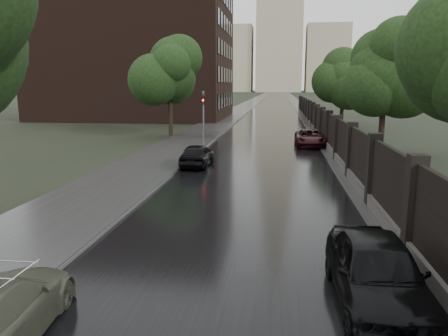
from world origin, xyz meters
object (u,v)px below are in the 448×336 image
traffic_light (203,114)px  tree_right_b (385,76)px  tree_right_c (343,80)px  car_right_near (377,272)px  car_right_far (310,138)px  hatchback_left (197,155)px  tree_left_far (170,75)px

traffic_light → tree_right_b: bearing=-14.2°
tree_right_c → car_right_near: bearing=-96.6°
traffic_light → car_right_far: (7.70, 1.02, -1.77)m
tree_right_b → car_right_near: size_ratio=1.66×
tree_right_b → car_right_near: tree_right_b is taller
hatchback_left → car_right_far: bearing=-126.6°
tree_right_b → car_right_far: (-4.10, 4.02, -4.32)m
tree_right_c → traffic_light: 19.26m
tree_right_b → hatchback_left: bearing=-155.7°
tree_right_c → hatchback_left: (-10.81, -22.88, -4.32)m
tree_left_far → hatchback_left: size_ratio=2.00×
tree_right_c → hatchback_left: size_ratio=1.90×
tree_right_c → car_right_near: tree_right_c is taller
tree_left_far → car_right_far: bearing=-19.3°
tree_right_b → tree_right_c: (0.00, 18.00, 0.00)m
tree_right_b → tree_right_c: bearing=90.0°
hatchback_left → car_right_near: bearing=114.0°
tree_right_c → car_right_far: size_ratio=1.56×
tree_left_far → hatchback_left: (4.69, -12.88, -4.61)m
tree_left_far → tree_right_b: (15.50, -8.00, -0.29)m
hatchback_left → car_right_near: car_right_near is taller
tree_right_c → car_right_near: size_ratio=1.66×
traffic_light → tree_right_c: bearing=51.8°
hatchback_left → car_right_near: size_ratio=0.87×
tree_right_c → car_right_far: tree_right_c is taller
traffic_light → hatchback_left: traffic_light is taller
tree_left_far → tree_right_c: tree_left_far is taller
car_right_far → tree_right_c: bearing=72.9°
car_right_far → traffic_light: bearing=-173.2°
car_right_near → car_right_far: size_ratio=0.94×
hatchback_left → car_right_near: 16.18m
tree_right_b → tree_right_c: same height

